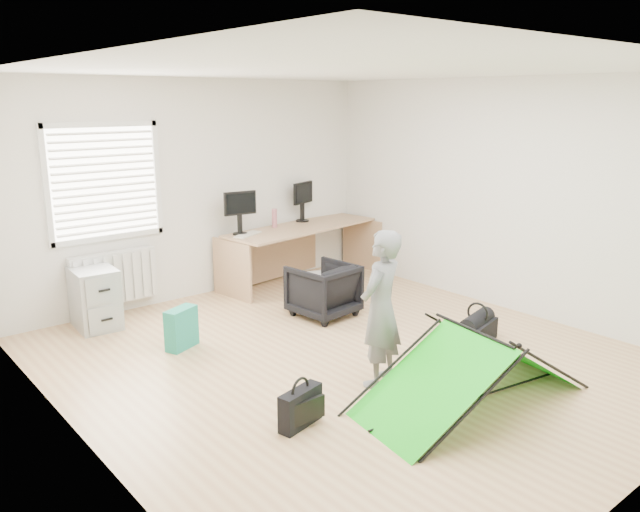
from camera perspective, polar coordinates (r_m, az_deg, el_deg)
ground at (r=6.15m, az=2.43°, el=-9.32°), size 5.50×5.50×0.00m
back_wall at (r=7.96m, az=-10.99°, el=5.97°), size 5.00×0.02×2.70m
window at (r=7.40m, az=-19.09°, el=6.41°), size 1.20×0.06×1.20m
radiator at (r=7.57m, az=-18.31°, el=-1.88°), size 1.00×0.12×0.60m
desk at (r=8.52m, az=-1.63°, el=0.16°), size 2.36×1.03×0.78m
filing_cabinet at (r=7.26m, az=-19.89°, el=-3.63°), size 0.47×0.60×0.67m
monitor_left at (r=7.94m, az=-7.36°, el=3.39°), size 0.43×0.15×0.41m
monitor_right at (r=8.74m, az=-1.64°, el=4.49°), size 0.43×0.22×0.41m
keyboard at (r=7.93m, az=-6.61°, el=1.97°), size 0.45×0.30×0.02m
thermos at (r=8.37m, az=-4.19°, el=3.47°), size 0.09×0.09×0.25m
office_chair at (r=7.20m, az=0.30°, el=-3.13°), size 0.72×0.74×0.62m
person at (r=5.42m, az=5.57°, el=-4.81°), size 0.58×0.47×1.39m
kite at (r=5.35m, az=13.64°, el=-9.77°), size 2.15×1.22×0.63m
storage_crate at (r=8.02m, az=0.13°, el=-2.59°), size 0.59×0.51×0.28m
tote_bag at (r=6.46m, az=-12.55°, el=-6.47°), size 0.38×0.27×0.42m
laptop_bag at (r=4.92m, az=-1.81°, el=-13.70°), size 0.42×0.21×0.30m
white_box at (r=5.25m, az=4.89°, el=-13.14°), size 0.12×0.12×0.09m
duffel_bag at (r=6.70m, az=14.11°, el=-6.72°), size 0.56×0.37×0.22m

